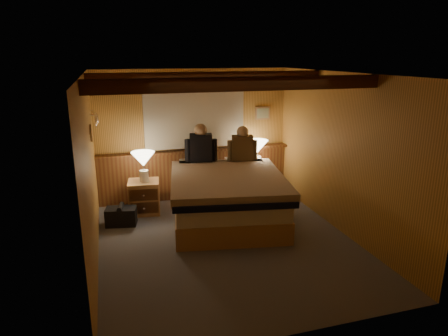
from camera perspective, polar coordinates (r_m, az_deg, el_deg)
name	(u,v)px	position (r m, az deg, el deg)	size (l,w,h in m)	color
floor	(227,242)	(5.93, 0.42, -10.53)	(4.20, 4.20, 0.00)	#545864
ceiling	(227,74)	(5.32, 0.47, 13.32)	(4.20, 4.20, 0.00)	#C18048
wall_back	(194,135)	(7.48, -4.27, 4.77)	(3.60, 3.60, 0.00)	#DDA54F
wall_left	(90,174)	(5.28, -18.58, -0.76)	(4.20, 4.20, 0.00)	#DDA54F
wall_right	(341,154)	(6.25, 16.43, 1.93)	(4.20, 4.20, 0.00)	#DDA54F
wall_front	(295,222)	(3.65, 10.18, -7.58)	(3.60, 3.60, 0.00)	#DDA54F
wainscot	(196,172)	(7.59, -4.06, -0.62)	(3.60, 0.23, 0.94)	brown
curtain_window	(195,118)	(7.36, -4.20, 7.13)	(2.18, 0.09, 1.11)	#4A2912
ceiling_beams	(224,80)	(5.46, 0.00, 12.44)	(3.60, 1.65, 0.16)	#4A2912
coat_rail	(95,118)	(6.73, -17.92, 6.83)	(0.05, 0.55, 0.24)	white
framed_print	(263,113)	(7.80, 5.53, 7.80)	(0.30, 0.04, 0.25)	tan
bed	(227,195)	(6.58, 0.37, -3.94)	(2.10, 2.56, 0.78)	#B7804E
nightstand_left	(144,197)	(7.00, -11.33, -4.08)	(0.57, 0.53, 0.57)	#B7804E
nightstand_right	(258,181)	(7.69, 4.81, -1.89)	(0.58, 0.53, 0.59)	#B7804E
lamp_left	(143,161)	(6.80, -11.47, 1.00)	(0.39, 0.39, 0.51)	white
lamp_right	(257,148)	(7.50, 4.80, 2.85)	(0.39, 0.39, 0.51)	white
person_left	(201,146)	(7.19, -3.32, 3.18)	(0.58, 0.31, 0.71)	black
person_right	(242,146)	(7.24, 2.63, 3.11)	(0.53, 0.29, 0.66)	#4F3A1F
duffel_bag	(121,216)	(6.64, -14.47, -6.65)	(0.52, 0.37, 0.34)	black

